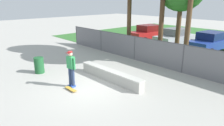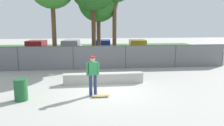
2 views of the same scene
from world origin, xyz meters
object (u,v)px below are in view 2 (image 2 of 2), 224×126
at_px(skateboarder, 93,74).
at_px(car_red, 36,49).
at_px(skateboard, 101,96).
at_px(car_silver, 71,49).
at_px(trash_bin, 21,90).
at_px(tree_mid, 98,2).
at_px(car_yellow, 138,48).
at_px(concrete_ledge, 104,78).
at_px(car_blue, 102,48).

bearing_deg(skateboarder, car_red, 112.69).
height_order(skateboard, car_silver, car_silver).
bearing_deg(skateboarder, trash_bin, -174.03).
xyz_separation_m(skateboarder, skateboard, (0.35, -0.29, -0.96)).
height_order(tree_mid, car_red, tree_mid).
relative_size(tree_mid, car_yellow, 1.53).
relative_size(concrete_ledge, skateboard, 5.53).
distance_m(tree_mid, trash_bin, 10.52).
bearing_deg(trash_bin, car_yellow, 57.46).
relative_size(car_red, car_blue, 1.00).
bearing_deg(concrete_ledge, tree_mid, 89.26).
distance_m(skateboarder, car_red, 13.57).
bearing_deg(skateboard, concrete_ledge, 82.74).
bearing_deg(car_yellow, car_red, 178.53).
distance_m(tree_mid, car_silver, 6.33).
bearing_deg(car_silver, tree_mid, -57.12).
bearing_deg(car_red, tree_mid, -34.94).
relative_size(car_silver, car_blue, 1.00).
bearing_deg(car_blue, car_silver, -177.21).
bearing_deg(skateboarder, car_blue, 84.02).
bearing_deg(car_red, concrete_ledge, -60.76).
distance_m(skateboarder, tree_mid, 9.28).
xyz_separation_m(skateboarder, car_silver, (-1.86, 12.36, -0.19)).
bearing_deg(skateboard, car_yellow, 70.03).
height_order(tree_mid, trash_bin, tree_mid).
distance_m(concrete_ledge, skateboarder, 2.24).
relative_size(concrete_ledge, skateboarder, 2.42).
relative_size(concrete_ledge, trash_bin, 4.68).
bearing_deg(trash_bin, car_silver, 84.34).
xyz_separation_m(car_blue, car_yellow, (3.60, -0.26, 0.00)).
distance_m(skateboard, tree_mid, 9.96).
relative_size(concrete_ledge, car_red, 1.02).
distance_m(concrete_ledge, car_blue, 10.53).
xyz_separation_m(concrete_ledge, tree_mid, (0.08, 6.34, 4.71)).
bearing_deg(car_silver, concrete_ledge, -76.37).
relative_size(skateboarder, car_blue, 0.42).
xyz_separation_m(tree_mid, trash_bin, (-3.85, -8.68, -4.53)).
xyz_separation_m(skateboard, car_silver, (-2.21, 12.65, 0.77)).
xyz_separation_m(tree_mid, car_silver, (-2.59, 4.00, -4.17)).
height_order(skateboarder, car_red, skateboarder).
bearing_deg(trash_bin, skateboard, 0.60).
height_order(skateboard, car_yellow, car_yellow).
bearing_deg(car_silver, car_yellow, -0.85).
bearing_deg(concrete_ledge, car_red, 119.24).
height_order(car_silver, trash_bin, car_silver).
xyz_separation_m(tree_mid, car_yellow, (4.18, 3.90, -4.17)).
xyz_separation_m(car_yellow, trash_bin, (-8.03, -12.59, -0.36)).
relative_size(skateboarder, trash_bin, 1.94).
xyz_separation_m(tree_mid, car_red, (-5.96, 4.16, -4.17)).
xyz_separation_m(car_silver, trash_bin, (-1.26, -12.69, -0.36)).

